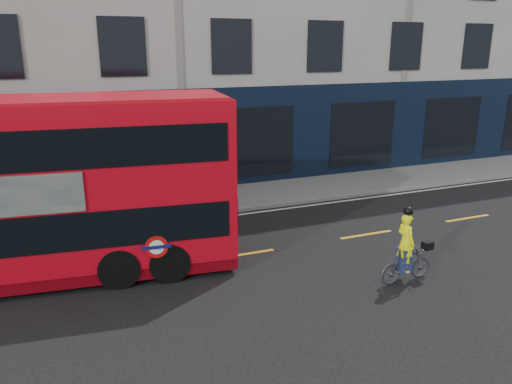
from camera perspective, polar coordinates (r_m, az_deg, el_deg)
ground at (r=12.62m, az=1.00°, el=-9.69°), size 120.00×120.00×0.00m
pavement at (r=18.34m, az=-6.95°, el=-1.12°), size 60.00×3.00×0.12m
kerb at (r=16.96m, az=-5.61°, el=-2.52°), size 60.00×0.12×0.13m
road_edge_line at (r=16.71m, az=-5.31°, el=-3.03°), size 58.00×0.10×0.01m
lane_dashes at (r=13.88m, az=-1.43°, el=-7.14°), size 58.00×0.12×0.01m
bus at (r=13.10m, az=-27.15°, el=0.03°), size 11.15×3.68×4.41m
cyclist at (r=12.67m, az=16.79°, el=-7.11°), size 1.52×0.55×1.94m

